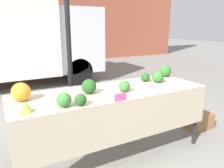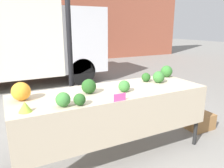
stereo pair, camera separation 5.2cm
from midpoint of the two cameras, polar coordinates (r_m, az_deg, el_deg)
ground_plane at (r=3.01m, az=0.52°, el=-17.47°), size 40.00×40.00×0.00m
tent_pole at (r=3.09m, az=-10.40°, el=6.85°), size 0.07×0.07×2.38m
parked_truck at (r=6.47m, az=-26.82°, el=12.18°), size 5.00×1.83×2.81m
market_table at (r=2.63m, az=1.24°, el=-4.19°), size 2.38×0.80×0.85m
orange_cauliflower at (r=2.45m, az=-22.12°, el=-1.81°), size 0.20×0.20×0.20m
romanesco_head at (r=2.13m, az=-21.14°, el=-5.58°), size 0.12×0.12×0.10m
broccoli_head_0 at (r=2.52m, az=-5.49°, el=-0.62°), size 0.17×0.17×0.17m
broccoli_head_1 at (r=2.15m, az=-12.00°, el=-3.99°), size 0.14×0.14×0.14m
broccoli_head_2 at (r=3.07m, az=12.56°, el=1.79°), size 0.16×0.16×0.16m
broccoli_head_3 at (r=2.16m, az=-7.79°, el=-4.04°), size 0.12×0.12×0.12m
broccoli_head_4 at (r=2.58m, az=3.77°, el=-0.58°), size 0.14×0.14×0.14m
broccoli_head_5 at (r=3.10m, az=9.35°, el=1.74°), size 0.13×0.13×0.13m
broccoli_head_6 at (r=3.45m, az=14.48°, el=3.23°), size 0.18×0.18×0.18m
price_sign at (r=2.27m, az=2.68°, el=-3.49°), size 0.14×0.01×0.08m
produce_crate at (r=3.84m, az=22.40°, el=-9.06°), size 0.43×0.27×0.25m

